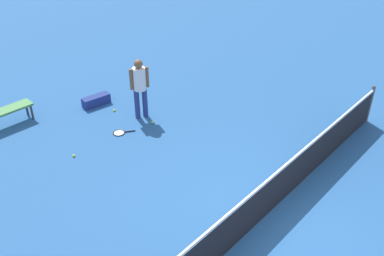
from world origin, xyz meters
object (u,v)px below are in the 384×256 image
(courtside_bench, at_px, (4,113))
(player_near_side, at_px, (140,84))
(tennis_racket_near_player, at_px, (120,133))
(tennis_ball_midcourt, at_px, (74,156))
(tennis_ball_by_net, at_px, (114,110))
(equipment_bag, at_px, (97,100))
(tennis_ball_near_player, at_px, (152,122))

(courtside_bench, bearing_deg, player_near_side, 139.38)
(tennis_racket_near_player, xyz_separation_m, tennis_ball_midcourt, (1.41, -0.03, 0.02))
(tennis_ball_midcourt, bearing_deg, courtside_bench, -81.66)
(courtside_bench, bearing_deg, tennis_ball_by_net, 147.47)
(player_near_side, bearing_deg, courtside_bench, -40.62)
(tennis_ball_midcourt, distance_m, courtside_bench, 2.53)
(equipment_bag, bearing_deg, tennis_ball_by_net, 95.27)
(tennis_racket_near_player, height_order, tennis_ball_near_player, tennis_ball_near_player)
(player_near_side, distance_m, courtside_bench, 3.63)
(tennis_racket_near_player, height_order, tennis_ball_midcourt, tennis_ball_midcourt)
(tennis_ball_near_player, distance_m, tennis_ball_midcourt, 2.32)
(player_near_side, xyz_separation_m, tennis_ball_near_player, (0.05, 0.45, -0.98))
(tennis_racket_near_player, height_order, courtside_bench, courtside_bench)
(tennis_ball_near_player, xyz_separation_m, tennis_ball_midcourt, (2.30, -0.30, 0.00))
(courtside_bench, bearing_deg, tennis_ball_near_player, 133.76)
(tennis_ball_by_net, xyz_separation_m, equipment_bag, (0.06, -0.67, 0.11))
(tennis_racket_near_player, relative_size, courtside_bench, 0.38)
(tennis_ball_by_net, distance_m, equipment_bag, 0.68)
(tennis_racket_near_player, bearing_deg, tennis_ball_near_player, 162.66)
(tennis_racket_near_player, height_order, equipment_bag, equipment_bag)
(tennis_ball_by_net, bearing_deg, player_near_side, 111.59)
(tennis_ball_near_player, distance_m, equipment_bag, 1.95)
(tennis_ball_near_player, distance_m, tennis_ball_by_net, 1.28)
(player_near_side, bearing_deg, tennis_ball_near_player, 83.89)
(courtside_bench, bearing_deg, tennis_ball_midcourt, 98.34)
(tennis_ball_midcourt, bearing_deg, tennis_ball_near_player, 172.47)
(tennis_ball_near_player, height_order, equipment_bag, equipment_bag)
(tennis_ball_near_player, relative_size, tennis_ball_by_net, 1.00)
(player_near_side, xyz_separation_m, tennis_ball_midcourt, (2.35, 0.15, -0.98))
(tennis_ball_by_net, distance_m, tennis_ball_midcourt, 2.25)
(tennis_ball_near_player, height_order, tennis_ball_midcourt, same)
(tennis_ball_midcourt, height_order, courtside_bench, courtside_bench)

